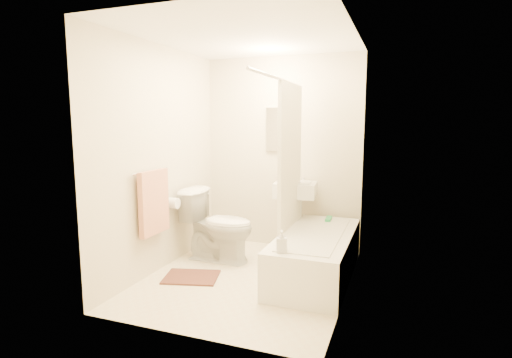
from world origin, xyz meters
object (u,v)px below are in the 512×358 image
(sink, at_px, (295,215))
(bath_mat, at_px, (191,277))
(soap_bottle, at_px, (282,241))
(toilet, at_px, (219,226))
(bathtub, at_px, (316,255))

(sink, height_order, bath_mat, sink)
(bath_mat, xyz_separation_m, soap_bottle, (1.02, -0.19, 0.54))
(toilet, relative_size, soap_bottle, 4.27)
(sink, bearing_deg, bathtub, -64.84)
(toilet, bearing_deg, soap_bottle, -127.29)
(bath_mat, height_order, soap_bottle, soap_bottle)
(bathtub, xyz_separation_m, bath_mat, (-1.20, -0.49, -0.22))
(sink, distance_m, bathtub, 0.80)
(sink, height_order, bathtub, sink)
(bathtub, height_order, bath_mat, bathtub)
(toilet, relative_size, sink, 0.87)
(sink, bearing_deg, soap_bottle, -86.73)
(toilet, xyz_separation_m, bathtub, (1.17, -0.11, -0.18))
(toilet, relative_size, bathtub, 0.51)
(toilet, relative_size, bath_mat, 1.53)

